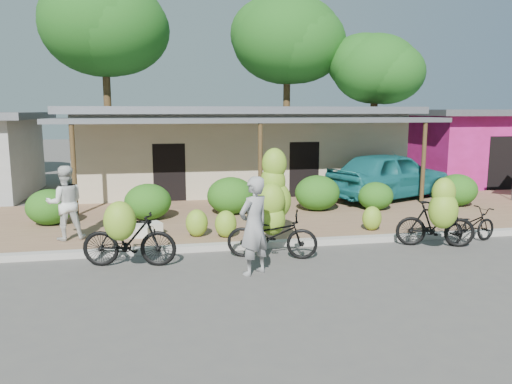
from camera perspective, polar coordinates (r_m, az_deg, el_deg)
The scene contains 26 objects.
ground at distance 10.25m, azimuth 7.33°, elevation -9.07°, with size 100.00×100.00×0.00m, color #4D4A48.
sidewalk at distance 14.90m, azimuth 1.33°, elevation -2.93°, with size 60.00×6.00×0.12m, color #906B4D.
curb at distance 12.06m, azimuth 4.36°, elevation -5.82°, with size 60.00×0.25×0.15m, color #A8A399.
shop_main at distance 20.45m, azimuth -2.19°, elevation 5.11°, with size 13.00×8.50×3.35m.
shop_pink at distance 24.41m, azimuth 23.05°, elevation 4.94°, with size 6.00×6.00×3.25m.
tree_far_center at distance 25.78m, azimuth -17.42°, elevation 17.85°, with size 5.93×5.88×9.48m.
tree_center_right at distance 26.87m, azimuth 3.12°, elevation 17.18°, with size 5.72×5.64×9.06m.
tree_near_right at distance 26.10m, azimuth 13.00°, elevation 13.74°, with size 4.44×4.26×6.99m.
hedge_0 at distance 14.75m, azimuth -22.53°, elevation -1.59°, with size 1.25×1.13×0.98m, color #195112.
hedge_1 at distance 14.58m, azimuth -12.25°, elevation -1.10°, with size 1.33×1.19×1.04m, color #195112.
hedge_2 at distance 15.06m, azimuth -2.90°, elevation -0.40°, with size 1.43×1.29×1.12m, color #195112.
hedge_3 at distance 15.70m, azimuth 7.02°, elevation -0.10°, with size 1.41×1.27×1.10m, color #195112.
hedge_4 at distance 16.12m, azimuth 13.49°, elevation -0.44°, with size 1.12×1.01×0.88m, color #195112.
hedge_5 at distance 17.59m, azimuth 21.96°, elevation 0.21°, with size 1.34×1.20×1.04m, color #195112.
bike_left at distance 10.58m, azimuth -14.45°, elevation -4.90°, with size 2.02×1.35×1.50m.
bike_center at distance 11.11m, azimuth 1.93°, elevation -2.82°, with size 2.11×1.43×2.39m.
bike_right at distance 12.40m, azimuth 20.06°, elevation -2.80°, with size 1.90×1.43×1.74m.
bike_far_right at distance 13.29m, azimuth 23.26°, elevation -3.55°, with size 1.74×1.00×0.87m.
loose_banana_a at distance 12.45m, azimuth -6.78°, elevation -3.54°, with size 0.55×0.47×0.69m, color #79A729.
loose_banana_b at distance 12.31m, azimuth -3.47°, elevation -3.67°, with size 0.54×0.46×0.67m, color #79A729.
loose_banana_c at distance 13.36m, azimuth 13.11°, elevation -2.94°, with size 0.51×0.43×0.64m, color #79A729.
sack_near at distance 12.85m, azimuth -12.65°, elevation -4.19°, with size 0.85×0.40×0.30m, color beige.
sack_far at distance 12.76m, azimuth -13.57°, elevation -4.35°, with size 0.75×0.38×0.28m, color beige.
vendor at distance 9.79m, azimuth -0.25°, elevation -3.88°, with size 0.72×0.47×1.97m, color gray.
bystander at distance 12.83m, azimuth -20.97°, elevation -1.17°, with size 0.88×0.68×1.80m, color silver.
teal_van at distance 18.20m, azimuth 15.04°, elevation 1.87°, with size 1.99×4.94×1.68m, color #17666B.
Camera 1 is at (-3.09, -9.22, 3.22)m, focal length 35.00 mm.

